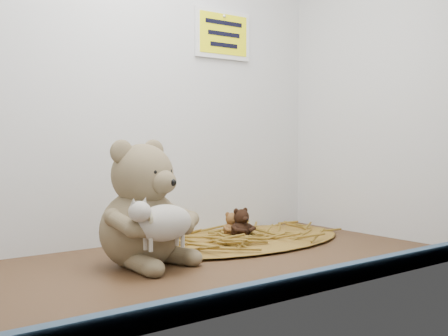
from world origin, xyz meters
TOP-DOWN VIEW (x-y plane):
  - alcove_shell at (0.00, 9.00)cm, footprint 120.40×60.20cm
  - front_rail at (0.00, -28.80)cm, footprint 119.28×2.20cm
  - straw_bed at (23.63, 15.30)cm, footprint 62.86×36.50cm
  - main_teddy at (-8.43, 6.89)cm, footprint 26.75×27.51cm
  - toy_lamb at (-8.43, -2.46)cm, footprint 15.48×9.45cm
  - mini_teddy_tan at (23.40, 16.90)cm, footprint 5.98×6.24cm
  - mini_teddy_brown at (23.87, 13.69)cm, footprint 6.83×7.16cm
  - wall_sign at (30.00, 29.40)cm, footprint 16.00×1.20cm

SIDE VIEW (x-z plane):
  - straw_bed at x=23.63cm, z-range 0.00..1.22cm
  - front_rail at x=0.00cm, z-range 0.00..3.60cm
  - mini_teddy_tan at x=23.40cm, z-range 1.22..7.92cm
  - mini_teddy_brown at x=23.87cm, z-range 1.22..9.15cm
  - toy_lamb at x=-8.43cm, z-range 4.95..14.96cm
  - main_teddy at x=-8.43cm, z-range 0.00..26.09cm
  - alcove_shell at x=0.00cm, z-range -0.20..90.20cm
  - wall_sign at x=30.00cm, z-range 49.50..60.50cm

